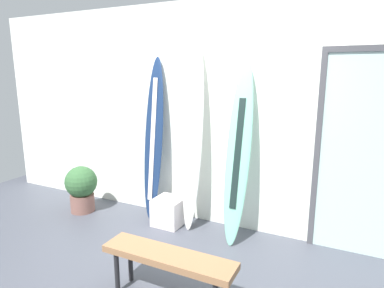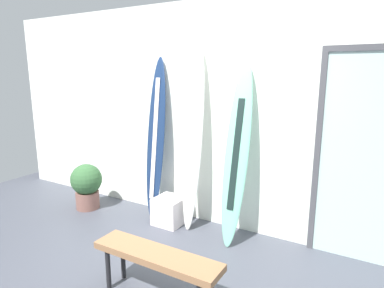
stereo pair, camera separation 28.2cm
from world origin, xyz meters
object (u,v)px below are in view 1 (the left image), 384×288
at_px(glass_door, 377,153).
at_px(potted_plant, 81,187).
at_px(surfboard_navy, 154,141).
at_px(bench, 168,260).
at_px(surfboard_seafoam, 238,154).
at_px(display_block_left, 169,211).
at_px(surfboard_ivory, 193,140).

relative_size(glass_door, potted_plant, 3.35).
xyz_separation_m(surfboard_navy, glass_door, (2.59, 0.16, 0.08)).
relative_size(surfboard_navy, bench, 1.82).
xyz_separation_m(surfboard_seafoam, bench, (-0.16, -1.33, -0.64)).
relative_size(surfboard_navy, glass_door, 0.97).
height_order(display_block_left, glass_door, glass_door).
height_order(surfboard_navy, display_block_left, surfboard_navy).
bearing_deg(surfboard_ivory, display_block_left, -161.44).
bearing_deg(bench, surfboard_navy, 126.06).
bearing_deg(display_block_left, surfboard_navy, 155.22).
bearing_deg(bench, display_block_left, 119.92).
bearing_deg(surfboard_seafoam, display_block_left, -178.25).
relative_size(display_block_left, bench, 0.31).
xyz_separation_m(surfboard_ivory, display_block_left, (-0.30, -0.10, -0.95)).
xyz_separation_m(surfboard_seafoam, potted_plant, (-2.22, -0.21, -0.67)).
bearing_deg(display_block_left, potted_plant, -172.05).
bearing_deg(potted_plant, surfboard_seafoam, 5.44).
height_order(display_block_left, bench, bench).
distance_m(glass_door, potted_plant, 3.72).
bearing_deg(surfboard_navy, bench, -53.94).
bearing_deg(glass_door, surfboard_navy, -176.49).
bearing_deg(surfboard_seafoam, potted_plant, -174.56).
height_order(surfboard_navy, glass_door, glass_door).
distance_m(surfboard_navy, bench, 1.90).
relative_size(surfboard_navy, surfboard_seafoam, 1.03).
relative_size(surfboard_ivory, bench, 1.93).
bearing_deg(surfboard_seafoam, glass_door, 11.01).
distance_m(surfboard_navy, surfboard_ivory, 0.60).
xyz_separation_m(glass_door, potted_plant, (-3.61, -0.48, -0.77)).
bearing_deg(bench, surfboard_ivory, 107.81).
bearing_deg(display_block_left, glass_door, 7.38).
relative_size(glass_door, bench, 1.87).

